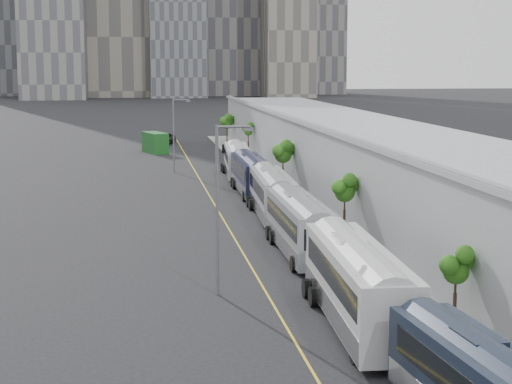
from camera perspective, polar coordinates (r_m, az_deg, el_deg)
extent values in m
cube|color=gray|center=(63.47, 8.01, -2.75)|extent=(10.00, 170.00, 0.12)
cube|color=gold|center=(61.41, -1.46, -3.09)|extent=(0.12, 160.00, 0.02)
cube|color=gray|center=(64.13, 11.51, 0.31)|extent=(12.00, 160.00, 6.80)
cube|color=gray|center=(63.83, 11.57, 2.49)|extent=(12.45, 160.40, 2.57)
cube|color=gray|center=(61.97, 6.45, 3.50)|extent=(0.30, 160.00, 0.40)
cube|color=gray|center=(315.64, 2.19, 12.70)|extent=(18.00, 18.00, 70.00)
cube|color=black|center=(29.81, 14.61, -9.41)|extent=(1.36, 2.13, 0.28)
cube|color=silver|center=(41.06, 6.77, -6.13)|extent=(3.40, 14.00, 3.37)
cube|color=black|center=(40.71, 6.86, -5.38)|extent=(3.39, 12.34, 1.14)
cube|color=silver|center=(41.34, 6.74, -7.58)|extent=(3.43, 13.73, 1.08)
cube|color=silver|center=(42.15, 6.25, -3.16)|extent=(1.49, 2.41, 0.32)
cube|color=gray|center=(56.05, 2.94, -2.23)|extent=(2.73, 13.11, 3.17)
cube|color=black|center=(55.75, 2.99, -1.69)|extent=(2.78, 11.54, 1.08)
cube|color=silver|center=(56.25, 2.94, -3.24)|extent=(2.77, 12.85, 1.02)
cube|color=gray|center=(57.21, 2.67, -0.24)|extent=(1.33, 2.23, 0.30)
cube|color=#96999F|center=(69.58, 1.08, -0.11)|extent=(3.20, 13.08, 3.14)
cube|color=black|center=(69.30, 1.10, 0.33)|extent=(3.19, 11.53, 1.07)
cube|color=silver|center=(69.74, 1.07, -0.92)|extent=(3.23, 12.83, 1.01)
cube|color=#96999F|center=(70.80, 0.89, 1.45)|extent=(1.40, 2.25, 0.30)
cube|color=black|center=(81.91, -0.33, 1.18)|extent=(2.67, 12.69, 3.07)
cube|color=black|center=(81.65, -0.32, 1.55)|extent=(2.72, 11.17, 1.04)
cube|color=silver|center=(82.04, -0.33, 0.50)|extent=(2.71, 12.44, 0.98)
cube|color=black|center=(83.15, -0.47, 2.46)|extent=(1.29, 2.16, 0.29)
cube|color=silver|center=(94.58, -1.27, 2.14)|extent=(3.31, 12.37, 2.96)
cube|color=black|center=(94.33, -1.26, 2.45)|extent=(3.26, 10.91, 1.01)
cube|color=silver|center=(94.69, -1.27, 1.57)|extent=(3.33, 12.13, 0.95)
cube|color=silver|center=(95.80, -1.38, 3.20)|extent=(1.37, 2.15, 0.28)
cylinder|color=black|center=(41.20, 13.12, -6.93)|extent=(0.18, 0.18, 3.17)
sphere|color=#225E15|center=(40.83, 13.19, -4.89)|extent=(1.26, 1.26, 1.26)
cylinder|color=black|center=(60.43, 5.91, -1.49)|extent=(0.18, 0.18, 3.83)
sphere|color=#225E15|center=(60.14, 5.94, 0.22)|extent=(1.46, 1.46, 1.46)
cylinder|color=black|center=(83.72, 1.81, 1.41)|extent=(0.18, 0.18, 3.96)
sphere|color=#225E15|center=(83.50, 1.82, 2.71)|extent=(1.75, 1.75, 1.75)
cylinder|color=black|center=(111.00, -0.51, 3.20)|extent=(0.18, 0.18, 4.00)
sphere|color=#225E15|center=(110.84, -0.51, 4.14)|extent=(1.10, 1.10, 1.10)
cylinder|color=black|center=(133.08, -1.95, 3.98)|extent=(0.18, 0.18, 3.48)
sphere|color=#225E15|center=(132.95, -1.96, 4.72)|extent=(1.79, 1.79, 1.79)
cylinder|color=#59595E|center=(45.72, -2.60, -1.29)|extent=(0.18, 0.18, 9.22)
cylinder|color=#59595E|center=(45.26, -1.50, 4.38)|extent=(1.80, 0.14, 0.14)
cube|color=#59595E|center=(45.37, -0.49, 4.20)|extent=(0.50, 0.22, 0.18)
cylinder|color=#59595E|center=(98.31, -5.51, 3.75)|extent=(0.18, 0.18, 8.40)
cylinder|color=#59595E|center=(98.09, -5.02, 6.14)|extent=(1.80, 0.14, 0.14)
cube|color=#59595E|center=(98.15, -4.55, 6.06)|extent=(0.50, 0.22, 0.18)
cube|color=#174B1A|center=(120.14, -6.74, 3.28)|extent=(3.72, 5.81, 2.87)
imported|color=black|center=(132.72, -6.23, 3.55)|extent=(4.38, 6.85, 1.76)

